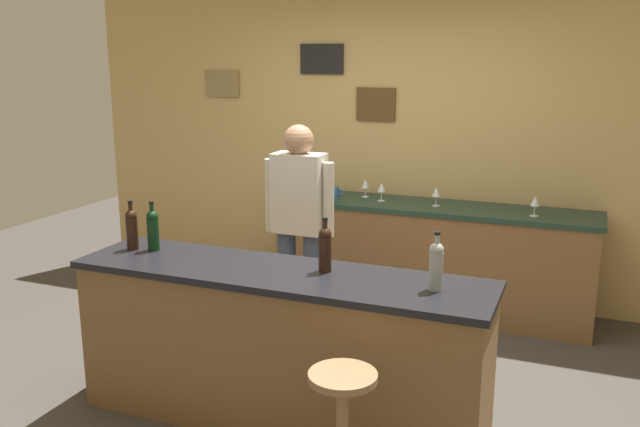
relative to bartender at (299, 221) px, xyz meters
The scene contains 16 objects.
ground_plane 1.16m from the bartender, 62.39° to the right, with size 10.00×10.00×0.00m, color #423D38.
back_wall 1.52m from the bartender, 77.46° to the left, with size 6.00×0.09×2.80m.
bar_counter 1.16m from the bartender, 72.43° to the right, with size 2.39×0.60×0.92m.
side_counter 1.35m from the bartender, 55.20° to the left, with size 2.61×0.56×0.90m.
bartender is the anchor object (origin of this frame).
bar_stool 1.89m from the bartender, 60.15° to the right, with size 0.32×0.32×0.68m.
wine_bottle_a 1.19m from the bartender, 125.59° to the right, with size 0.07×0.07×0.31m.
wine_bottle_b 1.10m from the bartender, 120.97° to the right, with size 0.07×0.07×0.31m.
wine_bottle_c 1.09m from the bartender, 58.73° to the right, with size 0.07×0.07×0.31m.
wine_bottle_d 1.56m from the bartender, 39.80° to the right, with size 0.07×0.07×0.31m.
wine_glass_a 1.12m from the bartender, 109.26° to the left, with size 0.07×0.07×0.16m.
wine_glass_b 1.14m from the bartender, 84.07° to the left, with size 0.07×0.07×0.16m.
wine_glass_c 1.07m from the bartender, 74.21° to the left, with size 0.07×0.07×0.16m.
wine_glass_d 1.26m from the bartender, 53.46° to the left, with size 0.07×0.07×0.16m.
wine_glass_e 1.78m from the bartender, 31.90° to the left, with size 0.07×0.07×0.16m.
coffee_mug 1.01m from the bartender, 96.36° to the left, with size 0.12×0.08×0.09m.
Camera 1 is at (1.55, -3.63, 2.10)m, focal length 38.04 mm.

